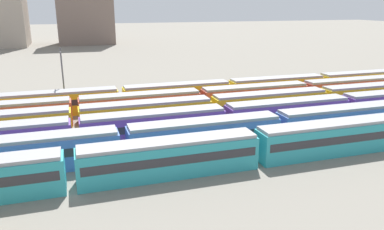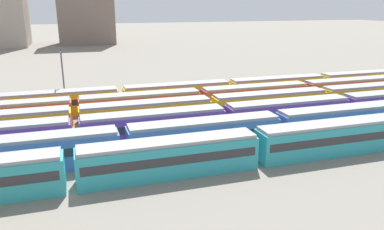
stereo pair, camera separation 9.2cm
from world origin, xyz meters
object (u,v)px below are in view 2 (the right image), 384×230
train_track_2 (288,113)px  train_track_5 (229,90)px  catenary_pole_1 (63,76)px  train_track_1 (342,120)px  train_track_3 (323,99)px  train_track_4 (201,100)px

train_track_2 → train_track_5: bearing=98.0°
train_track_2 → catenary_pole_1: 35.32m
catenary_pole_1 → train_track_5: bearing=-6.7°
train_track_2 → train_track_5: (-2.20, 15.60, 0.00)m
train_track_5 → catenary_pole_1: bearing=173.3°
train_track_1 → train_track_3: 11.39m
train_track_1 → train_track_5: 21.96m
train_track_4 → train_track_2: bearing=-48.2°
train_track_3 → train_track_4: 19.51m
train_track_3 → train_track_5: bearing=138.4°
train_track_3 → train_track_1: bearing=-114.1°
train_track_2 → train_track_5: size_ratio=1.25×
train_track_3 → catenary_pole_1: 41.62m
train_track_1 → train_track_2: size_ratio=1.00×
train_track_3 → catenary_pole_1: size_ratio=11.35×
catenary_pole_1 → train_track_3: bearing=-19.2°
train_track_4 → train_track_5: same height
train_track_4 → train_track_5: size_ratio=1.00×
train_track_1 → train_track_2: (-4.86, 5.20, 0.00)m
train_track_3 → train_track_4: bearing=164.5°
train_track_2 → catenary_pole_1: catenary_pole_1 is taller
catenary_pole_1 → train_track_1: bearing=-34.8°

